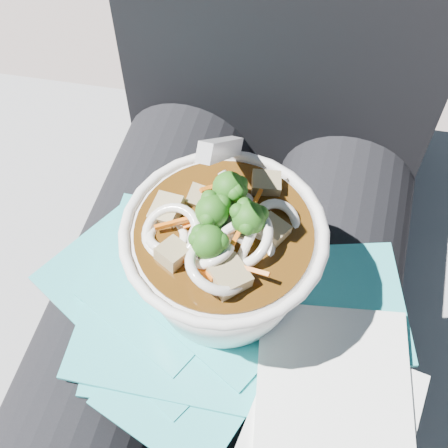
% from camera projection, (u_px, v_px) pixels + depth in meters
% --- Properties ---
extents(stone_ledge, '(1.04, 0.58, 0.42)m').
position_uv_depth(stone_ledge, '(244.00, 324.00, 0.95)').
color(stone_ledge, gray).
rests_on(stone_ledge, ground).
extents(lap, '(0.35, 0.48, 0.16)m').
position_uv_depth(lap, '(217.00, 337.00, 0.63)').
color(lap, black).
rests_on(lap, stone_ledge).
extents(person_body, '(0.34, 0.94, 0.98)m').
position_uv_depth(person_body, '(240.00, 246.00, 0.65)').
color(person_body, black).
rests_on(person_body, ground).
extents(plastic_bag, '(0.35, 0.30, 0.02)m').
position_uv_depth(plastic_bag, '(206.00, 299.00, 0.56)').
color(plastic_bag, '#2BB3B6').
rests_on(plastic_bag, lap).
extents(napkins, '(0.15, 0.17, 0.01)m').
position_uv_depth(napkins, '(333.00, 400.00, 0.50)').
color(napkins, white).
rests_on(napkins, plastic_bag).
extents(udon_bowl, '(0.16, 0.17, 0.20)m').
position_uv_depth(udon_bowl, '(224.00, 253.00, 0.51)').
color(udon_bowl, white).
rests_on(udon_bowl, plastic_bag).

